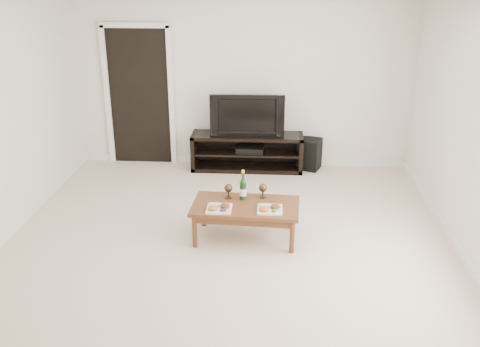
% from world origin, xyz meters
% --- Properties ---
extents(floor, '(5.50, 5.50, 0.00)m').
position_xyz_m(floor, '(0.00, 0.00, 0.00)').
color(floor, beige).
rests_on(floor, ground).
extents(back_wall, '(5.00, 0.04, 2.60)m').
position_xyz_m(back_wall, '(0.00, 2.77, 1.30)').
color(back_wall, silver).
rests_on(back_wall, ground).
extents(doorway, '(0.90, 0.02, 2.05)m').
position_xyz_m(doorway, '(-1.55, 2.73, 1.02)').
color(doorway, black).
rests_on(doorway, ground).
extents(media_console, '(1.66, 0.45, 0.55)m').
position_xyz_m(media_console, '(0.10, 2.50, 0.28)').
color(media_console, black).
rests_on(media_console, ground).
extents(television, '(1.08, 0.17, 0.62)m').
position_xyz_m(television, '(0.10, 2.50, 0.86)').
color(television, black).
rests_on(television, media_console).
extents(av_receiver, '(0.41, 0.31, 0.08)m').
position_xyz_m(av_receiver, '(0.14, 2.48, 0.33)').
color(av_receiver, black).
rests_on(av_receiver, media_console).
extents(subwoofer, '(0.40, 0.40, 0.47)m').
position_xyz_m(subwoofer, '(1.03, 2.58, 0.23)').
color(subwoofer, black).
rests_on(subwoofer, ground).
extents(coffee_table, '(1.21, 0.71, 0.42)m').
position_xyz_m(coffee_table, '(0.19, 0.29, 0.21)').
color(coffee_table, brown).
rests_on(coffee_table, ground).
extents(plate_left, '(0.27, 0.27, 0.07)m').
position_xyz_m(plate_left, '(-0.09, 0.14, 0.45)').
color(plate_left, white).
rests_on(plate_left, coffee_table).
extents(plate_right, '(0.27, 0.27, 0.07)m').
position_xyz_m(plate_right, '(0.46, 0.15, 0.45)').
color(plate_right, white).
rests_on(plate_right, coffee_table).
extents(wine_bottle, '(0.07, 0.07, 0.35)m').
position_xyz_m(wine_bottle, '(0.15, 0.44, 0.59)').
color(wine_bottle, '#0E3611').
rests_on(wine_bottle, coffee_table).
extents(goblet_left, '(0.09, 0.09, 0.17)m').
position_xyz_m(goblet_left, '(-0.01, 0.46, 0.51)').
color(goblet_left, '#3E3321').
rests_on(goblet_left, coffee_table).
extents(goblet_right, '(0.09, 0.09, 0.17)m').
position_xyz_m(goblet_right, '(0.38, 0.49, 0.51)').
color(goblet_right, '#3E3321').
rests_on(goblet_right, coffee_table).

